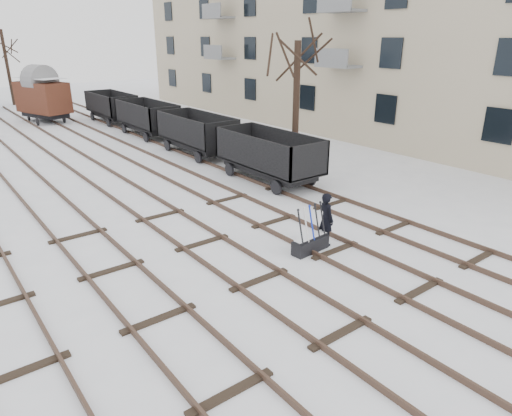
{
  "coord_description": "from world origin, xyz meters",
  "views": [
    {
      "loc": [
        -6.74,
        -8.65,
        6.29
      ],
      "look_at": [
        1.44,
        2.02,
        1.2
      ],
      "focal_mm": 32.0,
      "sensor_mm": 36.0,
      "label": 1
    }
  ],
  "objects_px": {
    "worker": "(326,219)",
    "box_van_wagon": "(43,96)",
    "freight_wagon_a": "(269,163)",
    "ground_frame": "(310,243)"
  },
  "relations": [
    {
      "from": "worker",
      "to": "freight_wagon_a",
      "type": "bearing_deg",
      "value": -13.74
    },
    {
      "from": "worker",
      "to": "freight_wagon_a",
      "type": "relative_size",
      "value": 0.32
    },
    {
      "from": "ground_frame",
      "to": "box_van_wagon",
      "type": "relative_size",
      "value": 0.31
    },
    {
      "from": "freight_wagon_a",
      "to": "box_van_wagon",
      "type": "xyz_separation_m",
      "value": [
        -4.04,
        22.58,
        1.09
      ]
    },
    {
      "from": "freight_wagon_a",
      "to": "box_van_wagon",
      "type": "height_order",
      "value": "box_van_wagon"
    },
    {
      "from": "ground_frame",
      "to": "freight_wagon_a",
      "type": "bearing_deg",
      "value": 56.75
    },
    {
      "from": "ground_frame",
      "to": "worker",
      "type": "relative_size",
      "value": 0.86
    },
    {
      "from": "box_van_wagon",
      "to": "ground_frame",
      "type": "bearing_deg",
      "value": -107.59
    },
    {
      "from": "worker",
      "to": "box_van_wagon",
      "type": "relative_size",
      "value": 0.36
    },
    {
      "from": "ground_frame",
      "to": "box_van_wagon",
      "type": "height_order",
      "value": "box_van_wagon"
    }
  ]
}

